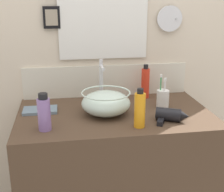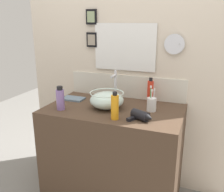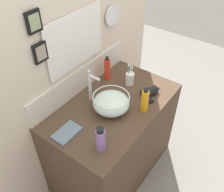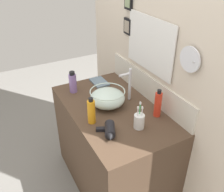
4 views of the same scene
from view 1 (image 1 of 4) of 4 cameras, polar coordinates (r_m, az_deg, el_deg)
The scene contains 10 objects.
vanity_counter at distance 1.98m, azimuth 0.47°, elevation -14.39°, with size 1.10×0.65×0.83m, color #4C3828.
back_panel at distance 2.04m, azimuth -1.20°, elevation 10.04°, with size 1.97×0.10×2.39m.
glass_bowl_sink at distance 1.74m, azimuth -1.11°, elevation -1.23°, with size 0.27×0.27×0.13m.
faucet at distance 1.89m, azimuth -1.95°, elevation 3.12°, with size 0.02×0.11×0.27m.
hair_drier at distance 1.69m, azimuth 10.70°, elevation -3.48°, with size 0.19×0.14×0.07m.
toothbrush_cup at distance 1.88m, azimuth 9.27°, elevation -0.43°, with size 0.07×0.07×0.20m.
lotion_bottle at distance 1.57m, azimuth 5.10°, elevation -2.48°, with size 0.06×0.06×0.20m.
spray_bottle at distance 1.57m, azimuth -12.32°, elevation -3.08°, with size 0.06×0.06×0.19m.
shampoo_bottle at distance 2.03m, azimuth 6.12°, elevation 2.45°, with size 0.05×0.05×0.22m.
hand_towel at distance 1.85m, azimuth -13.00°, elevation -2.54°, with size 0.19×0.12×0.02m, color slate.
Camera 1 is at (-0.28, -1.64, 1.48)m, focal length 50.00 mm.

